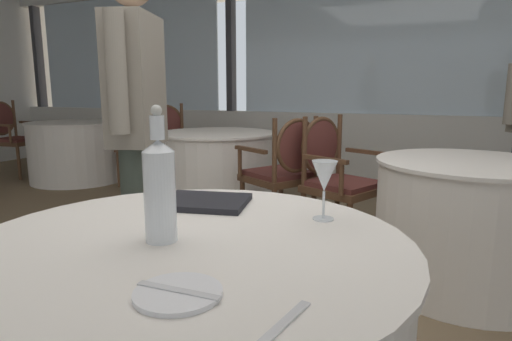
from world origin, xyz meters
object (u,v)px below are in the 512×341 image
(side_plate, at_px, (178,293))
(dining_chair_0_0, at_px, (285,166))
(dining_chair_3_1, at_px, (334,171))
(diner_person_0, at_px, (137,116))
(dining_chair_2_0, at_px, (10,132))
(menu_book, at_px, (205,202))
(water_bottle, at_px, (160,188))
(wine_glass, at_px, (324,178))
(dining_chair_0_1, at_px, (171,141))
(dining_chair_2_1, at_px, (148,137))

(side_plate, xyz_separation_m, dining_chair_0_0, (-0.66, 2.39, -0.19))
(dining_chair_3_1, relative_size, diner_person_0, 0.54)
(dining_chair_3_1, height_order, diner_person_0, diner_person_0)
(side_plate, relative_size, dining_chair_3_1, 0.18)
(dining_chair_0_0, xyz_separation_m, dining_chair_3_1, (0.38, -0.02, -0.00))
(dining_chair_0_0, bearing_deg, dining_chair_2_0, 18.41)
(menu_book, height_order, diner_person_0, diner_person_0)
(water_bottle, relative_size, dining_chair_3_1, 0.37)
(diner_person_0, bearing_deg, dining_chair_3_1, 42.53)
(water_bottle, height_order, wine_glass, water_bottle)
(wine_glass, distance_m, menu_book, 0.43)
(wine_glass, xyz_separation_m, dining_chair_0_1, (-2.50, 2.76, -0.30))
(dining_chair_0_0, height_order, dining_chair_3_1, dining_chair_3_1)
(dining_chair_2_0, xyz_separation_m, dining_chair_2_1, (2.00, 0.29, 0.00))
(side_plate, distance_m, dining_chair_2_0, 5.73)
(diner_person_0, bearing_deg, dining_chair_0_0, 57.54)
(side_plate, relative_size, dining_chair_0_1, 0.18)
(water_bottle, bearing_deg, dining_chair_2_1, 128.51)
(water_bottle, bearing_deg, dining_chair_0_0, 101.80)
(side_plate, bearing_deg, dining_chair_0_0, 105.47)
(dining_chair_0_1, bearing_deg, wine_glass, -18.69)
(dining_chair_0_0, xyz_separation_m, dining_chair_2_1, (-2.11, 1.06, 0.03))
(wine_glass, relative_size, dining_chair_0_1, 0.18)
(menu_book, bearing_deg, dining_chair_2_0, 136.89)
(dining_chair_0_0, bearing_deg, dining_chair_2_1, 2.39)
(dining_chair_2_0, bearing_deg, dining_chair_0_1, -3.80)
(water_bottle, xyz_separation_m, diner_person_0, (-0.77, 0.86, 0.11))
(dining_chair_2_1, xyz_separation_m, diner_person_0, (1.79, -2.36, 0.41))
(dining_chair_2_0, bearing_deg, wine_glass, -35.85)
(dining_chair_0_0, relative_size, dining_chair_2_1, 0.93)
(wine_glass, relative_size, dining_chair_2_1, 0.18)
(side_plate, bearing_deg, dining_chair_3_1, 96.67)
(dining_chair_2_1, bearing_deg, water_bottle, 120.41)
(side_plate, height_order, dining_chair_3_1, dining_chair_3_1)
(dining_chair_2_1, bearing_deg, menu_book, 122.80)
(dining_chair_2_0, bearing_deg, dining_chair_3_1, -18.10)
(dining_chair_3_1, bearing_deg, dining_chair_2_0, -166.46)
(side_plate, height_order, wine_glass, wine_glass)
(wine_glass, distance_m, dining_chair_2_0, 5.54)
(dining_chair_0_0, relative_size, dining_chair_3_1, 0.99)
(dining_chair_0_0, bearing_deg, wine_glass, 142.63)
(dining_chair_0_0, height_order, dining_chair_2_0, dining_chair_2_0)
(diner_person_0, bearing_deg, side_plate, -66.98)
(water_bottle, height_order, dining_chair_0_1, water_bottle)
(water_bottle, height_order, dining_chair_2_0, water_bottle)
(menu_book, bearing_deg, side_plate, -76.94)
(side_plate, xyz_separation_m, dining_chair_3_1, (-0.28, 2.38, -0.19))
(dining_chair_0_0, distance_m, diner_person_0, 1.41)
(side_plate, distance_m, dining_chair_0_1, 4.11)
(dining_chair_2_1, bearing_deg, diner_person_0, 119.13)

